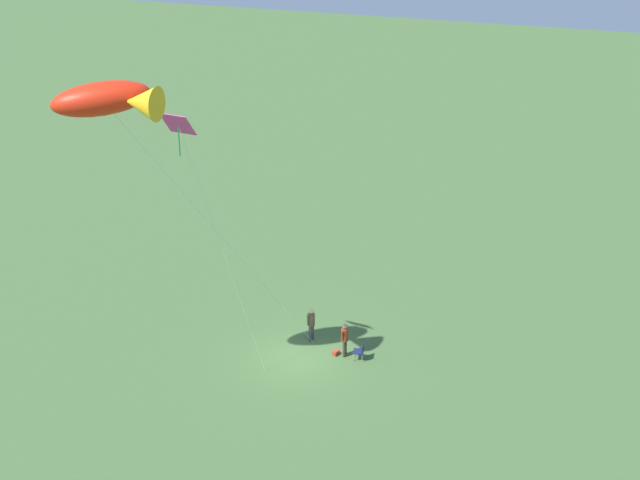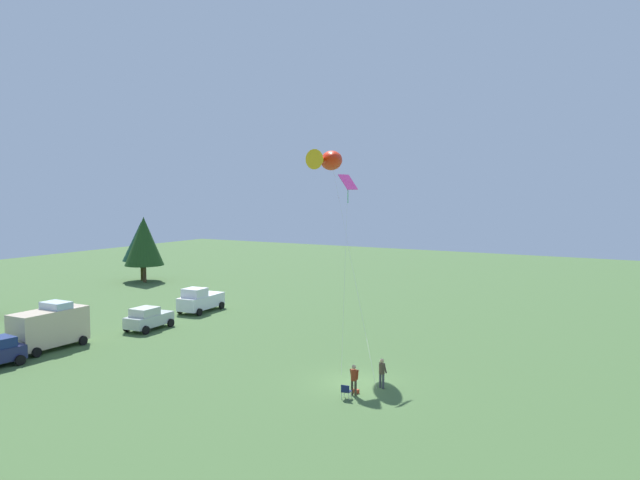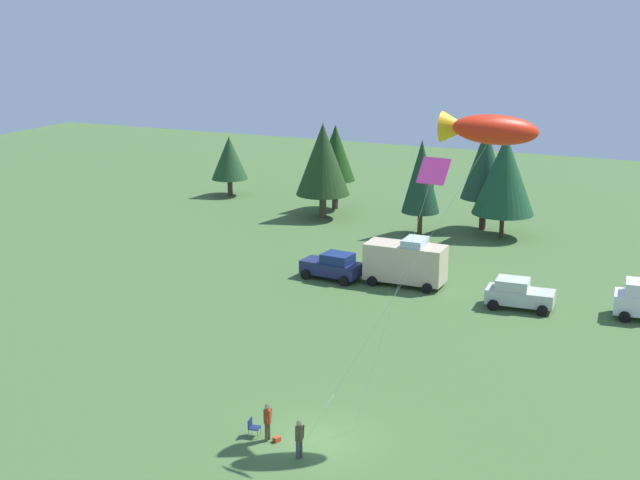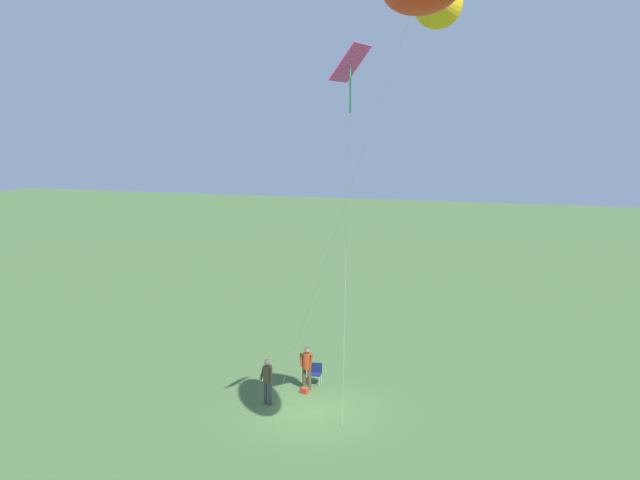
{
  "view_description": "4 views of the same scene",
  "coord_description": "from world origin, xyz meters",
  "px_view_note": "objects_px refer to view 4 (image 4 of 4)",
  "views": [
    {
      "loc": [
        -12.11,
        33.65,
        23.12
      ],
      "look_at": [
        -1.3,
        0.52,
        6.64
      ],
      "focal_mm": 50.0,
      "sensor_mm": 36.0,
      "label": 1
    },
    {
      "loc": [
        -32.54,
        -16.16,
        11.48
      ],
      "look_at": [
        -2.09,
        1.22,
        8.64
      ],
      "focal_mm": 35.0,
      "sensor_mm": 36.0,
      "label": 2
    },
    {
      "loc": [
        14.75,
        -32.53,
        18.86
      ],
      "look_at": [
        -0.84,
        2.0,
        8.6
      ],
      "focal_mm": 50.0,
      "sensor_mm": 36.0,
      "label": 3
    },
    {
      "loc": [
        24.44,
        8.73,
        10.19
      ],
      "look_at": [
        0.09,
        0.35,
        6.32
      ],
      "focal_mm": 42.0,
      "sensor_mm": 36.0,
      "label": 4
    }
  ],
  "objects_px": {
    "person_kite_flyer": "(268,378)",
    "folding_chair": "(316,372)",
    "person_spectator": "(307,365)",
    "backpack_on_grass": "(305,391)",
    "kite_diamond_rainbow": "(350,72)"
  },
  "relations": [
    {
      "from": "person_spectator",
      "to": "kite_diamond_rainbow",
      "type": "distance_m",
      "value": 12.81
    },
    {
      "from": "person_kite_flyer",
      "to": "kite_diamond_rainbow",
      "type": "height_order",
      "value": "kite_diamond_rainbow"
    },
    {
      "from": "person_kite_flyer",
      "to": "folding_chair",
      "type": "xyz_separation_m",
      "value": [
        -2.74,
        0.92,
        -0.53
      ]
    },
    {
      "from": "folding_chair",
      "to": "backpack_on_grass",
      "type": "height_order",
      "value": "folding_chair"
    },
    {
      "from": "kite_diamond_rainbow",
      "to": "backpack_on_grass",
      "type": "bearing_deg",
      "value": -148.45
    },
    {
      "from": "person_kite_flyer",
      "to": "kite_diamond_rainbow",
      "type": "xyz_separation_m",
      "value": [
        4.12,
        4.37,
        10.71
      ]
    },
    {
      "from": "backpack_on_grass",
      "to": "folding_chair",
      "type": "bearing_deg",
      "value": 178.97
    },
    {
      "from": "person_kite_flyer",
      "to": "kite_diamond_rainbow",
      "type": "relative_size",
      "value": 0.14
    },
    {
      "from": "person_spectator",
      "to": "backpack_on_grass",
      "type": "distance_m",
      "value": 1.0
    },
    {
      "from": "person_kite_flyer",
      "to": "folding_chair",
      "type": "bearing_deg",
      "value": 177.05
    },
    {
      "from": "person_spectator",
      "to": "folding_chair",
      "type": "bearing_deg",
      "value": 175.07
    },
    {
      "from": "folding_chair",
      "to": "backpack_on_grass",
      "type": "bearing_deg",
      "value": -8.98
    },
    {
      "from": "person_kite_flyer",
      "to": "person_spectator",
      "type": "height_order",
      "value": "same"
    },
    {
      "from": "person_spectator",
      "to": "backpack_on_grass",
      "type": "relative_size",
      "value": 5.44
    },
    {
      "from": "person_kite_flyer",
      "to": "person_spectator",
      "type": "bearing_deg",
      "value": 172.4
    }
  ]
}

